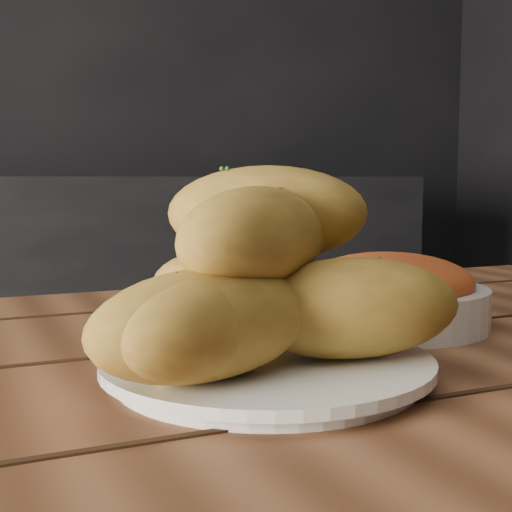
{
  "coord_description": "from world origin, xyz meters",
  "views": [
    {
      "loc": [
        0.3,
        -0.06,
        0.9
      ],
      "look_at": [
        0.51,
        0.42,
        0.84
      ],
      "focal_mm": 50.0,
      "sensor_mm": 36.0,
      "label": 1
    }
  ],
  "objects_px": {
    "table": "(238,510)",
    "bowl": "(389,294)",
    "skillet": "(279,294)",
    "plate": "(267,368)",
    "bread_rolls": "(255,283)"
  },
  "relations": [
    {
      "from": "table",
      "to": "skillet",
      "type": "relative_size",
      "value": 3.62
    },
    {
      "from": "bread_rolls",
      "to": "table",
      "type": "bearing_deg",
      "value": 110.28
    },
    {
      "from": "plate",
      "to": "bread_rolls",
      "type": "bearing_deg",
      "value": -165.26
    },
    {
      "from": "table",
      "to": "plate",
      "type": "bearing_deg",
      "value": -39.86
    },
    {
      "from": "table",
      "to": "skillet",
      "type": "height_order",
      "value": "skillet"
    },
    {
      "from": "bread_rolls",
      "to": "bowl",
      "type": "distance_m",
      "value": 0.24
    },
    {
      "from": "bread_rolls",
      "to": "bowl",
      "type": "height_order",
      "value": "bread_rolls"
    },
    {
      "from": "table",
      "to": "bowl",
      "type": "height_order",
      "value": "bowl"
    },
    {
      "from": "plate",
      "to": "bowl",
      "type": "bearing_deg",
      "value": 33.04
    },
    {
      "from": "bread_rolls",
      "to": "bowl",
      "type": "xyz_separation_m",
      "value": [
        0.2,
        0.13,
        -0.04
      ]
    },
    {
      "from": "table",
      "to": "bowl",
      "type": "distance_m",
      "value": 0.27
    },
    {
      "from": "plate",
      "to": "table",
      "type": "bearing_deg",
      "value": 140.14
    },
    {
      "from": "table",
      "to": "skillet",
      "type": "bearing_deg",
      "value": 57.07
    },
    {
      "from": "bowl",
      "to": "plate",
      "type": "bearing_deg",
      "value": -146.96
    },
    {
      "from": "bread_rolls",
      "to": "bowl",
      "type": "bearing_deg",
      "value": 32.2
    }
  ]
}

